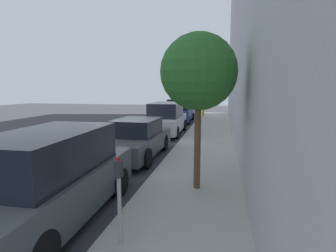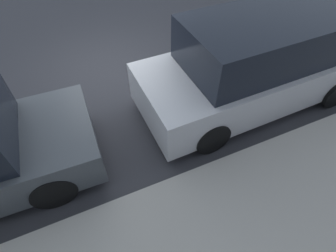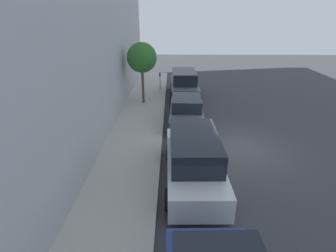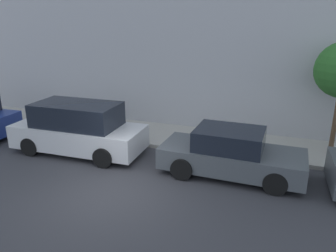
% 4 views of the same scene
% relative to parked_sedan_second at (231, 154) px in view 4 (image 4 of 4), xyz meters
% --- Properties ---
extents(ground_plane, '(60.00, 60.00, 0.00)m').
position_rel_parked_sedan_second_xyz_m(ground_plane, '(-2.22, 3.05, -0.72)').
color(ground_plane, '#38383D').
extents(sidewalk, '(2.68, 32.00, 0.15)m').
position_rel_parked_sedan_second_xyz_m(sidewalk, '(2.62, 3.05, -0.65)').
color(sidewalk, '#B2ADA3').
rests_on(sidewalk, ground_plane).
extents(parked_sedan_second, '(1.93, 4.55, 1.54)m').
position_rel_parked_sedan_second_xyz_m(parked_sedan_second, '(0.00, 0.00, 0.00)').
color(parked_sedan_second, '#4C5156').
rests_on(parked_sedan_second, ground_plane).
extents(parked_minivan_third, '(2.02, 4.94, 1.90)m').
position_rel_parked_sedan_second_xyz_m(parked_minivan_third, '(0.02, 5.66, 0.20)').
color(parked_minivan_third, silver).
rests_on(parked_minivan_third, ground_plane).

